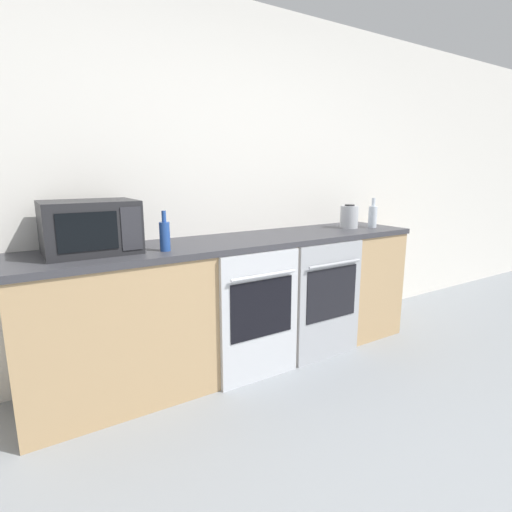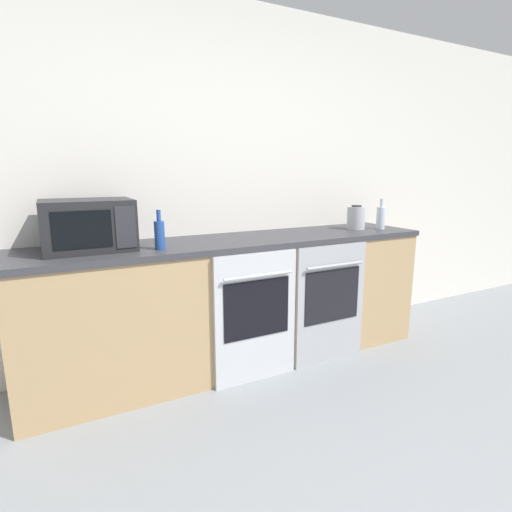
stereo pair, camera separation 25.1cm
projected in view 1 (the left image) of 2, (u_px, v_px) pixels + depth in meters
The scene contains 8 objects.
wall_back at pixel (217, 184), 3.00m from camera, with size 10.00×0.06×2.60m.
counter_back at pixel (240, 302), 2.90m from camera, with size 2.92×0.63×0.93m.
oven_left at pixel (261, 317), 2.63m from camera, with size 0.59×0.06×0.88m.
oven_right at pixel (330, 301), 2.95m from camera, with size 0.59×0.06×0.88m.
microwave at pixel (90, 227), 2.30m from camera, with size 0.51×0.40×0.30m.
bottle_blue at pixel (165, 235), 2.36m from camera, with size 0.06×0.06×0.24m.
bottle_clear at pixel (373, 216), 3.37m from camera, with size 0.07×0.07×0.25m.
kettle at pixel (349, 217), 3.34m from camera, with size 0.15×0.15×0.20m.
Camera 1 is at (-1.39, -0.47, 1.39)m, focal length 28.00 mm.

